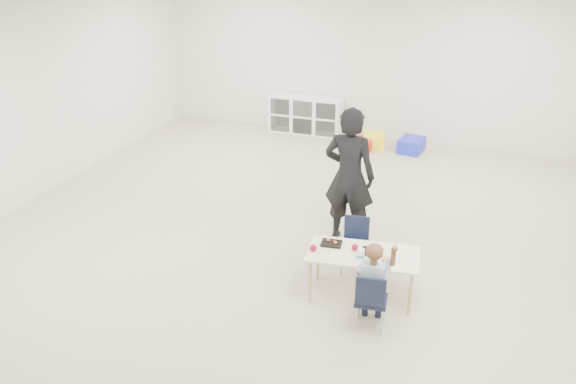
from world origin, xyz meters
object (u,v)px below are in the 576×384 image
(table, at_px, (362,275))
(child, at_px, (372,283))
(cubby_shelf, at_px, (306,115))
(chair_near, at_px, (371,299))
(adult, at_px, (349,176))

(table, xyz_separation_m, child, (0.21, -0.49, 0.23))
(table, relative_size, child, 1.21)
(child, relative_size, cubby_shelf, 0.72)
(table, relative_size, cubby_shelf, 0.88)
(table, xyz_separation_m, cubby_shelf, (-2.33, 5.11, 0.08))
(chair_near, distance_m, child, 0.18)
(chair_near, bearing_deg, table, 106.33)
(chair_near, height_order, cubby_shelf, cubby_shelf)
(cubby_shelf, bearing_deg, child, -65.66)
(adult, bearing_deg, chair_near, 114.51)
(child, height_order, cubby_shelf, child)
(table, distance_m, chair_near, 0.54)
(chair_near, relative_size, child, 0.63)
(table, bearing_deg, chair_near, -73.67)
(chair_near, height_order, adult, adult)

